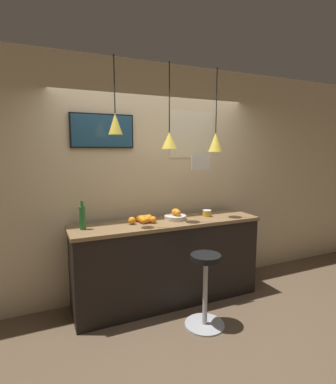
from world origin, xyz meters
name	(u,v)px	position (x,y,z in m)	size (l,w,h in m)	color
ground_plane	(192,327)	(0.00, 0.00, 0.00)	(14.00, 14.00, 0.00)	brown
back_wall	(155,181)	(0.00, 1.01, 1.45)	(8.00, 0.06, 2.90)	beige
service_counter	(168,261)	(0.00, 0.62, 0.50)	(2.28, 0.57, 1.00)	black
bar_stool	(205,283)	(0.14, -0.02, 0.47)	(0.42, 0.42, 0.78)	#B7B7BC
fruit_bowl	(176,216)	(0.12, 0.65, 1.05)	(0.27, 0.27, 0.13)	beige
orange_pile	(144,219)	(-0.28, 0.68, 1.04)	(0.32, 0.24, 0.09)	orange
juice_bottle	(82,217)	(-0.98, 0.65, 1.13)	(0.07, 0.07, 0.31)	#286B33
spread_jar	(207,213)	(0.56, 0.65, 1.04)	(0.11, 0.11, 0.08)	gold
pendant_lamp_left	(115,123)	(-0.62, 0.58, 2.11)	(0.15, 0.15, 0.80)	black
pendant_lamp_middle	(169,140)	(0.00, 0.58, 1.95)	(0.17, 0.17, 0.95)	black
pendant_lamp_right	(216,142)	(0.62, 0.58, 1.94)	(0.17, 0.17, 0.99)	black
mounted_tv	(102,131)	(-0.67, 0.96, 2.06)	(0.73, 0.04, 0.39)	black
hanging_menu_board	(201,162)	(0.32, 0.41, 1.70)	(0.24, 0.01, 0.17)	silver
wall_poster	(192,135)	(0.50, 0.97, 2.04)	(0.63, 0.01, 0.60)	beige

